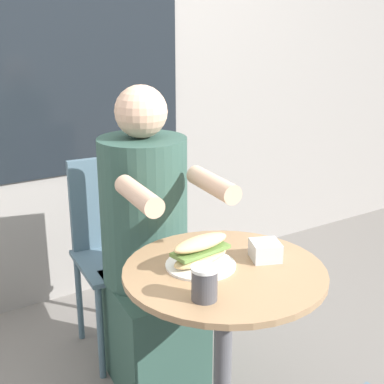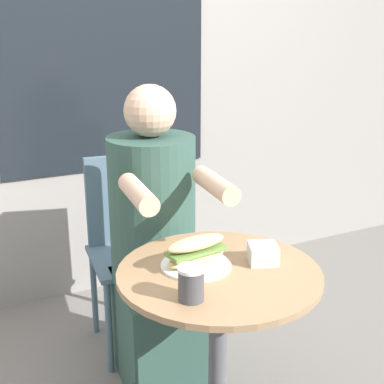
# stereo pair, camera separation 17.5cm
# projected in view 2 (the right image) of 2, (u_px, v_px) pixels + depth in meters

# --- Properties ---
(storefront_wall) EXTENTS (8.00, 0.09, 2.80)m
(storefront_wall) POSITION_uv_depth(u_px,v_px,m) (82.00, 30.00, 2.64)
(storefront_wall) COLOR gray
(storefront_wall) RESTS_ON ground_plane
(cafe_table) EXTENTS (0.64, 0.64, 0.71)m
(cafe_table) POSITION_uv_depth(u_px,v_px,m) (218.00, 326.00, 1.71)
(cafe_table) COLOR #997551
(cafe_table) RESTS_ON ground_plane
(diner_chair) EXTENTS (0.42, 0.42, 0.87)m
(diner_chair) POSITION_uv_depth(u_px,v_px,m) (129.00, 233.00, 2.44)
(diner_chair) COLOR slate
(diner_chair) RESTS_ON ground_plane
(seated_diner) EXTENTS (0.39, 0.63, 1.23)m
(seated_diner) POSITION_uv_depth(u_px,v_px,m) (156.00, 260.00, 2.13)
(seated_diner) COLOR #2D4C42
(seated_diner) RESTS_ON ground_plane
(sandwich_on_plate) EXTENTS (0.22, 0.22, 0.10)m
(sandwich_on_plate) POSITION_uv_depth(u_px,v_px,m) (196.00, 254.00, 1.66)
(sandwich_on_plate) COLOR white
(sandwich_on_plate) RESTS_ON cafe_table
(drink_cup) EXTENTS (0.08, 0.08, 0.10)m
(drink_cup) POSITION_uv_depth(u_px,v_px,m) (191.00, 283.00, 1.46)
(drink_cup) COLOR #424247
(drink_cup) RESTS_ON cafe_table
(napkin_box) EXTENTS (0.12, 0.12, 0.06)m
(napkin_box) POSITION_uv_depth(u_px,v_px,m) (263.00, 254.00, 1.70)
(napkin_box) COLOR silver
(napkin_box) RESTS_ON cafe_table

